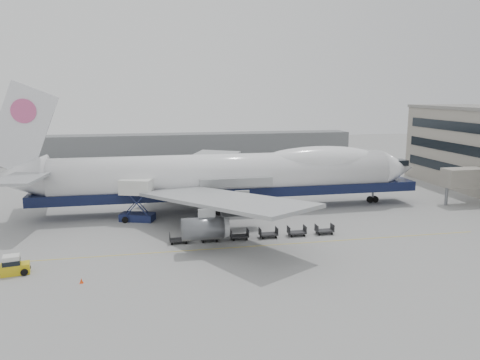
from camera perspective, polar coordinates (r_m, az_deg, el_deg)
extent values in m
plane|color=gray|center=(62.46, 0.17, -6.36)|extent=(260.00, 260.00, 0.00)
cube|color=gold|center=(56.88, 1.40, -8.09)|extent=(60.00, 0.15, 0.01)
cube|color=gray|center=(85.58, 26.20, 0.31)|extent=(9.00, 3.00, 3.00)
cylinder|color=slate|center=(83.75, 23.86, -1.81)|extent=(0.50, 0.50, 3.00)
cube|color=slate|center=(129.34, -10.54, 3.96)|extent=(110.00, 8.00, 7.00)
cylinder|color=white|center=(72.61, -1.75, 0.69)|extent=(52.00, 6.40, 6.40)
cube|color=#0E1433|center=(73.27, -0.97, -1.25)|extent=(60.00, 5.76, 1.50)
cone|color=white|center=(82.55, 18.51, 1.36)|extent=(6.00, 6.40, 6.40)
cone|color=white|center=(73.82, -25.78, 0.26)|extent=(9.00, 6.40, 6.40)
ellipsoid|color=white|center=(76.49, 9.85, 2.39)|extent=(20.67, 5.78, 4.56)
cube|color=white|center=(72.65, -25.07, 5.66)|extent=(10.52, 0.50, 13.56)
cylinder|color=#D6538B|center=(72.40, -24.84, 7.65)|extent=(3.40, 0.30, 3.40)
cube|color=#9EA0A3|center=(58.44, -2.26, -2.38)|extent=(20.35, 26.74, 2.26)
cube|color=#9EA0A3|center=(86.26, -5.33, 1.85)|extent=(20.35, 26.74, 2.26)
cylinder|color=#595B60|center=(90.99, -7.51, 0.86)|extent=(4.80, 2.60, 2.60)
cylinder|color=#595B60|center=(82.82, -2.92, -0.03)|extent=(4.80, 2.60, 2.60)
cylinder|color=#595B60|center=(63.57, -0.20, -3.34)|extent=(4.80, 2.60, 2.60)
cylinder|color=#595B60|center=(54.08, -4.59, -5.91)|extent=(4.80, 2.60, 2.60)
cylinder|color=slate|center=(81.45, 15.88, -1.80)|extent=(0.36, 0.36, 2.50)
cylinder|color=black|center=(81.60, 15.86, -2.28)|extent=(1.10, 0.45, 1.10)
cylinder|color=slate|center=(70.19, -3.73, -3.39)|extent=(0.36, 0.36, 2.50)
cylinder|color=black|center=(70.37, -3.72, -3.95)|extent=(1.10, 0.45, 1.10)
cylinder|color=slate|center=(75.98, -4.35, -2.31)|extent=(0.36, 0.36, 2.50)
cylinder|color=black|center=(76.14, -4.34, -2.82)|extent=(1.10, 0.45, 1.10)
cube|color=#182049|center=(69.31, -12.39, -4.42)|extent=(5.31, 3.78, 1.06)
cube|color=silver|center=(68.30, -12.54, -0.80)|extent=(5.01, 3.83, 2.12)
cube|color=#182049|center=(67.73, -12.48, -2.80)|extent=(3.28, 1.26, 3.80)
cube|color=#182049|center=(69.80, -12.46, -2.40)|extent=(3.28, 1.26, 3.80)
cube|color=slate|center=(69.81, -12.53, -0.55)|extent=(2.56, 1.86, 0.15)
cylinder|color=black|center=(68.47, -13.85, -4.76)|extent=(0.87, 0.34, 0.87)
cylinder|color=black|center=(70.33, -13.80, -4.35)|extent=(0.87, 0.34, 0.87)
cylinder|color=black|center=(68.39, -10.95, -4.66)|extent=(0.87, 0.34, 0.87)
cylinder|color=black|center=(70.25, -10.97, -4.25)|extent=(0.87, 0.34, 0.87)
cube|color=gold|center=(53.73, -25.71, -9.74)|extent=(2.97, 1.96, 1.08)
cube|color=silver|center=(53.43, -26.11, -8.78)|extent=(1.80, 1.64, 0.98)
cube|color=black|center=(53.49, -26.09, -8.97)|extent=(1.91, 1.76, 0.49)
cylinder|color=black|center=(53.47, -26.88, -10.17)|extent=(0.68, 0.29, 0.68)
cylinder|color=black|center=(54.62, -26.54, -9.70)|extent=(0.68, 0.29, 0.68)
cylinder|color=black|center=(52.97, -24.81, -10.18)|extent=(0.68, 0.29, 0.68)
cylinder|color=black|center=(54.13, -24.51, -9.71)|extent=(0.68, 0.29, 0.68)
cone|color=#FF450D|center=(49.02, -18.77, -11.53)|extent=(0.34, 0.34, 0.52)
cube|color=#FF450D|center=(49.11, -18.75, -11.80)|extent=(0.36, 0.36, 0.03)
cube|color=#2D2D30|center=(58.36, -7.47, -7.23)|extent=(2.30, 1.35, 0.18)
cube|color=#2D2D30|center=(58.18, -8.56, -6.90)|extent=(0.08, 1.35, 0.90)
cube|color=#2D2D30|center=(58.31, -6.39, -6.80)|extent=(0.08, 1.35, 0.90)
cylinder|color=black|center=(57.88, -8.27, -7.71)|extent=(0.30, 0.12, 0.30)
cylinder|color=black|center=(58.93, -8.33, -7.38)|extent=(0.30, 0.12, 0.30)
cylinder|color=black|center=(57.99, -6.57, -7.64)|extent=(0.30, 0.12, 0.30)
cylinder|color=black|center=(59.03, -6.67, -7.31)|extent=(0.30, 0.12, 0.30)
cube|color=#2D2D30|center=(58.71, -3.75, -7.05)|extent=(2.30, 1.35, 0.18)
cube|color=#2D2D30|center=(58.46, -4.83, -6.73)|extent=(0.08, 1.35, 0.90)
cube|color=#2D2D30|center=(58.74, -2.68, -6.62)|extent=(0.08, 1.35, 0.90)
cylinder|color=black|center=(58.19, -4.51, -7.53)|extent=(0.30, 0.12, 0.30)
cylinder|color=black|center=(59.22, -4.64, -7.21)|extent=(0.30, 0.12, 0.30)
cylinder|color=black|center=(58.40, -2.84, -7.44)|extent=(0.30, 0.12, 0.30)
cylinder|color=black|center=(59.44, -3.00, -7.12)|extent=(0.30, 0.12, 0.30)
cube|color=#2D2D30|center=(59.31, -0.09, -6.84)|extent=(2.30, 1.35, 0.18)
cube|color=#2D2D30|center=(58.99, -1.15, -6.53)|extent=(0.08, 1.35, 0.90)
cube|color=#2D2D30|center=(59.41, 0.95, -6.40)|extent=(0.08, 1.35, 0.90)
cylinder|color=black|center=(58.73, -0.81, -7.32)|extent=(0.30, 0.12, 0.30)
cylinder|color=black|center=(59.76, -1.00, -7.00)|extent=(0.30, 0.12, 0.30)
cylinder|color=black|center=(59.06, 0.83, -7.22)|extent=(0.30, 0.12, 0.30)
cylinder|color=black|center=(60.08, 0.60, -6.91)|extent=(0.30, 0.12, 0.30)
cube|color=#2D2D30|center=(60.14, 3.47, -6.61)|extent=(2.30, 1.35, 0.18)
cube|color=#2D2D30|center=(59.76, 2.45, -6.31)|extent=(0.08, 1.35, 0.90)
cube|color=#2D2D30|center=(60.31, 4.49, -6.17)|extent=(0.08, 1.35, 0.90)
cylinder|color=black|center=(59.52, 2.81, -7.09)|extent=(0.30, 0.12, 0.30)
cylinder|color=black|center=(60.53, 2.55, -6.78)|extent=(0.30, 0.12, 0.30)
cylinder|color=black|center=(59.94, 4.40, -6.98)|extent=(0.30, 0.12, 0.30)
cylinder|color=black|center=(60.95, 4.11, -6.67)|extent=(0.30, 0.12, 0.30)
cube|color=#2D2D30|center=(61.20, 6.92, -6.36)|extent=(2.30, 1.35, 0.18)
cube|color=#2D2D30|center=(60.75, 5.94, -6.07)|extent=(0.08, 1.35, 0.90)
cube|color=#2D2D30|center=(61.43, 7.91, -5.93)|extent=(0.08, 1.35, 0.90)
cylinder|color=black|center=(60.53, 6.31, -6.84)|extent=(0.30, 0.12, 0.30)
cylinder|color=black|center=(61.53, 6.00, -6.54)|extent=(0.30, 0.12, 0.30)
cylinder|color=black|center=(61.06, 7.84, -6.72)|extent=(0.30, 0.12, 0.30)
cylinder|color=black|center=(62.05, 7.51, -6.42)|extent=(0.30, 0.12, 0.30)
cube|color=#2D2D30|center=(62.46, 10.24, -6.10)|extent=(2.30, 1.35, 0.18)
cube|color=#2D2D30|center=(61.96, 9.31, -5.82)|extent=(0.08, 1.35, 0.90)
cube|color=#2D2D30|center=(62.76, 11.19, -5.67)|extent=(0.08, 1.35, 0.90)
cylinder|color=black|center=(61.76, 9.69, -6.57)|extent=(0.30, 0.12, 0.30)
cylinder|color=black|center=(62.74, 9.32, -6.28)|extent=(0.30, 0.12, 0.30)
cylinder|color=black|center=(62.38, 11.15, -6.44)|extent=(0.30, 0.12, 0.30)
cylinder|color=black|center=(63.35, 10.77, -6.16)|extent=(0.30, 0.12, 0.30)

